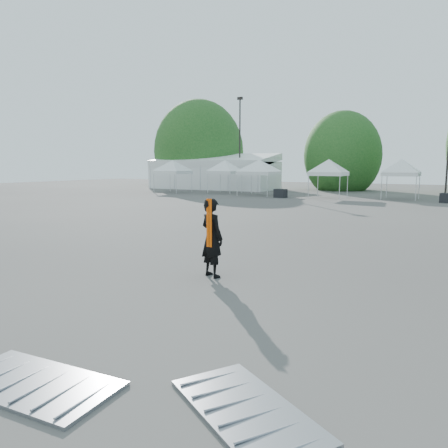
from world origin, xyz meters
The scene contains 15 objects.
ground centered at (0.00, 0.00, 0.00)m, with size 120.00×120.00×0.00m, color #474442.
marquee centered at (-22.00, 35.00, 1.97)m, with size 15.00×6.25×4.23m.
light_pole_west centered at (-18.00, 34.00, 5.77)m, with size 0.60×0.25×10.30m.
tree_far_w centered at (-26.00, 38.00, 4.54)m, with size 4.80×4.80×7.30m.
tree_mid_w centered at (-8.00, 40.00, 3.93)m, with size 4.16×4.16×6.33m.
tent_a centered at (-22.27, 27.08, 3.06)m, with size 4.28×4.28×3.88m.
tent_b centered at (-17.12, 28.97, 3.06)m, with size 3.94×3.94×3.88m.
tent_c centered at (-12.51, 27.29, 3.06)m, with size 4.59×4.59×3.88m.
tent_d centered at (-5.89, 27.15, 3.06)m, with size 4.05×4.05×3.88m.
tent_e centered at (-0.23, 28.73, 3.06)m, with size 3.98×3.98×3.88m.
man centered at (-0.93, -0.83, 1.01)m, with size 0.86×0.73×2.02m.
barrier_left centered at (-0.09, -6.77, 0.04)m, with size 2.30×1.25×0.07m.
barrier_mid centered at (2.60, -5.97, 0.03)m, with size 2.29×1.96×0.07m.
crate_west centered at (-9.58, 25.41, 0.38)m, with size 0.99×0.77×0.77m, color black.
crate_mid centered at (3.36, 26.68, 0.37)m, with size 0.95×0.74×0.74m, color black.
Camera 1 is at (4.66, -10.21, 2.84)m, focal length 35.00 mm.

